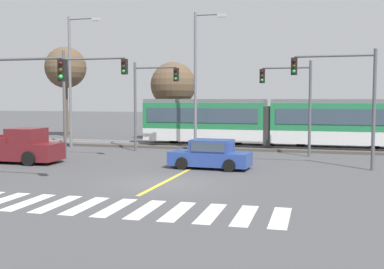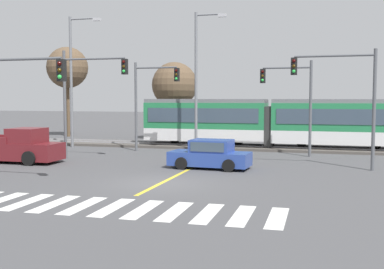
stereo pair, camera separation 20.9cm
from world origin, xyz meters
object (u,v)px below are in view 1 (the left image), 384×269
object	(u,v)px
light_rail_tram	(269,121)
traffic_light_far_left	(149,93)
traffic_light_mid_right	(345,89)
street_lamp_centre	(198,74)
street_lamp_west	(73,74)
traffic_light_mid_left	(84,88)
bare_tree_west	(173,85)
sedan_crossing	(210,155)
pickup_truck	(16,148)
traffic_light_near_left	(17,96)
bare_tree_far_west	(66,68)
traffic_light_far_right	(293,94)

from	to	relation	value
light_rail_tram	traffic_light_far_left	world-z (taller)	traffic_light_far_left
traffic_light_mid_right	street_lamp_centre	distance (m)	11.26
traffic_light_mid_right	street_lamp_west	world-z (taller)	street_lamp_west
traffic_light_mid_left	bare_tree_west	world-z (taller)	bare_tree_west
bare_tree_west	sedan_crossing	bearing A→B (deg)	-65.57
pickup_truck	bare_tree_west	world-z (taller)	bare_tree_west
traffic_light_near_left	traffic_light_far_left	bearing A→B (deg)	86.36
bare_tree_far_west	traffic_light_mid_right	bearing A→B (deg)	-31.05
sedan_crossing	traffic_light_mid_left	world-z (taller)	traffic_light_mid_left
sedan_crossing	bare_tree_far_west	xyz separation A→B (m)	(-18.11, 16.54, 5.84)
traffic_light_mid_left	traffic_light_far_right	bearing A→B (deg)	22.10
traffic_light_far_right	street_lamp_centre	world-z (taller)	street_lamp_centre
light_rail_tram	sedan_crossing	size ratio (longest dim) A/B	4.31
traffic_light_near_left	bare_tree_west	bearing A→B (deg)	90.84
light_rail_tram	traffic_light_far_right	size ratio (longest dim) A/B	3.07
traffic_light_mid_left	street_lamp_west	xyz separation A→B (m)	(-4.22, 6.07, 1.18)
bare_tree_far_west	street_lamp_centre	bearing A→B (deg)	-30.04
traffic_light_mid_left	traffic_light_far_left	world-z (taller)	traffic_light_mid_left
traffic_light_mid_left	traffic_light_far_right	world-z (taller)	traffic_light_mid_left
traffic_light_near_left	street_lamp_west	size ratio (longest dim) A/B	0.58
light_rail_tram	traffic_light_mid_left	xyz separation A→B (m)	(-10.01, -8.77, 2.25)
traffic_light_near_left	traffic_light_far_right	world-z (taller)	traffic_light_far_right
traffic_light_mid_right	bare_tree_far_west	distance (m)	29.05
street_lamp_west	traffic_light_mid_right	bearing A→B (deg)	-18.15
traffic_light_far_left	street_lamp_centre	world-z (taller)	street_lamp_centre
sedan_crossing	pickup_truck	world-z (taller)	pickup_truck
street_lamp_west	street_lamp_centre	world-z (taller)	street_lamp_west
street_lamp_west	bare_tree_far_west	distance (m)	10.40
light_rail_tram	street_lamp_west	size ratio (longest dim) A/B	1.91
traffic_light_far_left	traffic_light_near_left	bearing A→B (deg)	-93.64
pickup_truck	bare_tree_west	size ratio (longest dim) A/B	0.80
traffic_light_mid_left	light_rail_tram	bearing A→B (deg)	41.21
pickup_truck	street_lamp_west	distance (m)	9.91
pickup_truck	traffic_light_far_left	world-z (taller)	traffic_light_far_left
traffic_light_near_left	bare_tree_far_west	distance (m)	25.97
traffic_light_mid_right	traffic_light_mid_left	bearing A→B (deg)	179.22
light_rail_tram	street_lamp_centre	distance (m)	6.31
traffic_light_far_left	bare_tree_west	bearing A→B (deg)	97.54
light_rail_tram	pickup_truck	bearing A→B (deg)	-138.81
light_rail_tram	bare_tree_west	distance (m)	10.68
street_lamp_west	bare_tree_far_west	size ratio (longest dim) A/B	1.14
pickup_truck	street_lamp_centre	world-z (taller)	street_lamp_centre
sedan_crossing	bare_tree_west	distance (m)	17.77
light_rail_tram	sedan_crossing	xyz separation A→B (m)	(-1.78, -10.58, -1.35)
pickup_truck	traffic_light_far_right	distance (m)	16.97
traffic_light_far_left	light_rail_tram	bearing A→B (deg)	26.07
traffic_light_far_right	street_lamp_centre	size ratio (longest dim) A/B	0.63
bare_tree_west	traffic_light_near_left	bearing A→B (deg)	-89.16
sedan_crossing	traffic_light_mid_right	size ratio (longest dim) A/B	0.70
traffic_light_mid_left	traffic_light_far_left	bearing A→B (deg)	65.54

